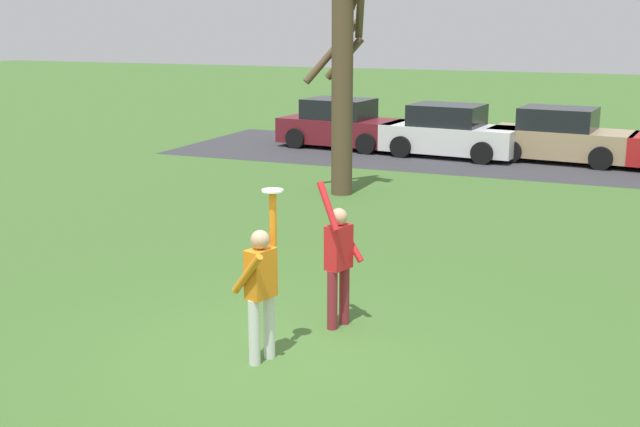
# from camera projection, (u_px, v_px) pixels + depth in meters

# --- Properties ---
(ground_plane) EXTENTS (120.00, 120.00, 0.00)m
(ground_plane) POSITION_uv_depth(u_px,v_px,m) (278.00, 357.00, 9.87)
(ground_plane) COLOR #426B2D
(person_catcher) EXTENTS (0.48, 0.59, 2.08)m
(person_catcher) POSITION_uv_depth(u_px,v_px,m) (261.00, 284.00, 9.53)
(person_catcher) COLOR silver
(person_catcher) RESTS_ON ground_plane
(person_defender) EXTENTS (0.55, 0.63, 2.04)m
(person_defender) POSITION_uv_depth(u_px,v_px,m) (339.00, 257.00, 10.64)
(person_defender) COLOR maroon
(person_defender) RESTS_ON ground_plane
(frisbee_disc) EXTENTS (0.26, 0.26, 0.02)m
(frisbee_disc) POSITION_uv_depth(u_px,v_px,m) (273.00, 191.00, 9.44)
(frisbee_disc) COLOR white
(frisbee_disc) RESTS_ON person_catcher
(parked_car_maroon) EXTENTS (4.25, 2.34, 1.59)m
(parked_car_maroon) POSITION_uv_depth(u_px,v_px,m) (342.00, 125.00, 26.21)
(parked_car_maroon) COLOR maroon
(parked_car_maroon) RESTS_ON ground_plane
(parked_car_white) EXTENTS (4.25, 2.34, 1.59)m
(parked_car_white) POSITION_uv_depth(u_px,v_px,m) (450.00, 133.00, 24.44)
(parked_car_white) COLOR white
(parked_car_white) RESTS_ON ground_plane
(parked_car_tan) EXTENTS (4.25, 2.34, 1.59)m
(parked_car_tan) POSITION_uv_depth(u_px,v_px,m) (561.00, 137.00, 23.55)
(parked_car_tan) COLOR tan
(parked_car_tan) RESTS_ON ground_plane
(parking_strip) EXTENTS (20.65, 6.40, 0.01)m
(parking_strip) POSITION_uv_depth(u_px,v_px,m) (505.00, 159.00, 24.11)
(parking_strip) COLOR #38383D
(parking_strip) RESTS_ON ground_plane
(bare_tree_tall) EXTENTS (1.71, 1.35, 5.38)m
(bare_tree_tall) POSITION_uv_depth(u_px,v_px,m) (343.00, 75.00, 18.60)
(bare_tree_tall) COLOR brown
(bare_tree_tall) RESTS_ON ground_plane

